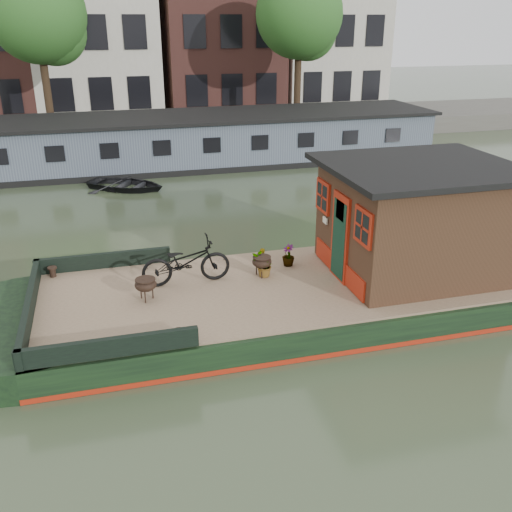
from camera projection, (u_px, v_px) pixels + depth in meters
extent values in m
plane|color=#333D27|center=(318.00, 307.00, 12.63)|extent=(120.00, 120.00, 0.00)
cube|color=black|center=(319.00, 294.00, 12.51)|extent=(12.00, 4.00, 0.60)
cylinder|color=black|center=(29.00, 331.00, 11.06)|extent=(4.00, 4.00, 0.60)
cube|color=#9A1F0E|center=(319.00, 304.00, 12.60)|extent=(12.02, 4.02, 0.10)
cube|color=#8D7557|center=(320.00, 281.00, 12.39)|extent=(11.80, 3.80, 0.05)
cube|color=black|center=(30.00, 306.00, 10.87)|extent=(0.12, 4.00, 0.35)
cube|color=black|center=(104.00, 260.00, 12.93)|extent=(3.00, 0.12, 0.35)
cube|color=black|center=(109.00, 348.00, 9.51)|extent=(3.00, 0.12, 0.35)
cube|color=black|center=(416.00, 221.00, 12.47)|extent=(3.50, 3.00, 2.30)
cube|color=black|center=(422.00, 167.00, 12.00)|extent=(4.00, 3.50, 0.12)
cube|color=#9A1F0E|center=(340.00, 237.00, 12.11)|extent=(0.06, 0.80, 1.90)
cube|color=black|center=(339.00, 240.00, 12.13)|extent=(0.04, 0.64, 1.70)
cube|color=#9A1F0E|center=(363.00, 227.00, 10.95)|extent=(0.06, 0.72, 0.72)
cube|color=#9A1F0E|center=(323.00, 196.00, 12.81)|extent=(0.06, 0.72, 0.72)
imported|color=black|center=(186.00, 262.00, 12.06)|extent=(1.90, 0.70, 0.99)
imported|color=brown|center=(263.00, 255.00, 13.33)|extent=(0.20, 0.19, 0.28)
imported|color=#97342B|center=(264.00, 266.00, 12.44)|extent=(0.56, 0.51, 0.53)
imported|color=brown|center=(288.00, 255.00, 13.01)|extent=(0.36, 0.36, 0.51)
cylinder|color=black|center=(53.00, 272.00, 12.49)|extent=(0.20, 0.20, 0.23)
cylinder|color=black|center=(179.00, 335.00, 10.02)|extent=(0.19, 0.19, 0.21)
imported|color=black|center=(126.00, 181.00, 21.18)|extent=(3.62, 3.35, 0.61)
cube|color=#4D5A67|center=(203.00, 140.00, 24.70)|extent=(20.00, 4.00, 2.00)
cube|color=black|center=(202.00, 116.00, 24.30)|extent=(20.40, 4.40, 0.12)
cube|color=black|center=(204.00, 160.00, 25.04)|extent=(20.00, 4.05, 0.24)
cube|color=#47443F|center=(182.00, 128.00, 30.70)|extent=(60.00, 6.00, 0.90)
cylinder|color=#332316|center=(47.00, 87.00, 26.84)|extent=(0.36, 0.36, 4.00)
sphere|color=#2A551C|center=(37.00, 13.00, 25.61)|extent=(4.40, 4.40, 4.40)
sphere|color=#2A551C|center=(53.00, 32.00, 26.33)|extent=(3.00, 3.00, 3.00)
cylinder|color=#332316|center=(298.00, 80.00, 29.87)|extent=(0.36, 0.36, 4.00)
sphere|color=#2A551C|center=(299.00, 14.00, 28.64)|extent=(4.40, 4.40, 4.40)
sphere|color=#2A551C|center=(308.00, 31.00, 29.36)|extent=(3.00, 3.00, 3.00)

